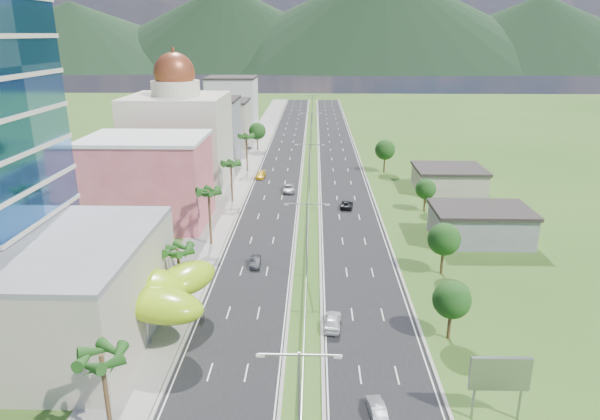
{
  "coord_description": "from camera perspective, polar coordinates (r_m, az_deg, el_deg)",
  "views": [
    {
      "loc": [
        0.95,
        -57.36,
        32.23
      ],
      "look_at": [
        -1.14,
        18.86,
        7.0
      ],
      "focal_mm": 32.0,
      "sensor_mm": 36.0,
      "label": 1
    }
  ],
  "objects": [
    {
      "name": "midrise_beige",
      "position": [
        163.82,
        -8.38,
        9.08
      ],
      "size": [
        16.0,
        15.0,
        13.0
      ],
      "primitive_type": "cube",
      "color": "#B8A997",
      "rests_on": "ground"
    },
    {
      "name": "midrise_grey",
      "position": [
        142.25,
        -9.89,
        8.23
      ],
      "size": [
        16.0,
        15.0,
        16.0
      ],
      "primitive_type": "cube",
      "color": "slate",
      "rests_on": "ground"
    },
    {
      "name": "streetlight_median_a",
      "position": [
        41.2,
        -0.09,
        -19.9
      ],
      "size": [
        6.04,
        0.25,
        11.0
      ],
      "color": "gray",
      "rests_on": "ground"
    },
    {
      "name": "median_guardrail",
      "position": [
        133.16,
        1.12,
        4.57
      ],
      "size": [
        0.1,
        216.06,
        0.76
      ],
      "color": "gray",
      "rests_on": "ground"
    },
    {
      "name": "road_left",
      "position": [
        151.07,
        -1.68,
        5.99
      ],
      "size": [
        11.0,
        260.0,
        0.04
      ],
      "primitive_type": "cube",
      "color": "black",
      "rests_on": "ground"
    },
    {
      "name": "car_silver_mid_left",
      "position": [
        114.16,
        -1.24,
        2.32
      ],
      "size": [
        2.9,
        5.55,
        1.49
      ],
      "primitive_type": "imported",
      "rotation": [
        0.0,
        0.0,
        0.08
      ],
      "color": "#ACAEB4",
      "rests_on": "road_left"
    },
    {
      "name": "mountain_ridge",
      "position": [
        511.8,
        8.46,
        14.51
      ],
      "size": [
        860.0,
        140.0,
        90.0
      ],
      "primitive_type": null,
      "color": "black",
      "rests_on": "ground"
    },
    {
      "name": "billboard",
      "position": [
        50.8,
        20.56,
        -16.21
      ],
      "size": [
        5.2,
        0.35,
        6.2
      ],
      "color": "gray",
      "rests_on": "ground"
    },
    {
      "name": "road_right",
      "position": [
        150.98,
        4.04,
        5.95
      ],
      "size": [
        11.0,
        260.0,
        0.04
      ],
      "primitive_type": "cube",
      "color": "black",
      "rests_on": "ground"
    },
    {
      "name": "palm_tree_a",
      "position": [
        45.9,
        -20.4,
        -14.82
      ],
      "size": [
        3.6,
        3.6,
        9.1
      ],
      "color": "#47301C",
      "rests_on": "ground"
    },
    {
      "name": "shed_near",
      "position": [
        91.65,
        18.65,
        -1.62
      ],
      "size": [
        15.0,
        10.0,
        5.0
      ],
      "primitive_type": "cube",
      "color": "slate",
      "rests_on": "ground"
    },
    {
      "name": "leafy_tree_ra",
      "position": [
        61.01,
        15.88,
        -9.2
      ],
      "size": [
        4.2,
        4.2,
        6.9
      ],
      "color": "#47301C",
      "rests_on": "ground"
    },
    {
      "name": "ground",
      "position": [
        65.8,
        0.56,
        -11.02
      ],
      "size": [
        500.0,
        500.0,
        0.0
      ],
      "primitive_type": "plane",
      "color": "#2D5119",
      "rests_on": "ground"
    },
    {
      "name": "palm_tree_b",
      "position": [
        66.54,
        -12.9,
        -4.41
      ],
      "size": [
        3.6,
        3.6,
        8.1
      ],
      "color": "#47301C",
      "rests_on": "ground"
    },
    {
      "name": "sidewalk_left",
      "position": [
        151.89,
        -5.28,
        6.0
      ],
      "size": [
        7.0,
        260.0,
        0.12
      ],
      "primitive_type": "cube",
      "color": "gray",
      "rests_on": "ground"
    },
    {
      "name": "car_dark_far_right",
      "position": [
        104.07,
        5.01,
        0.61
      ],
      "size": [
        2.86,
        5.08,
        1.34
      ],
      "primitive_type": "imported",
      "rotation": [
        0.0,
        0.0,
        3.0
      ],
      "color": "black",
      "rests_on": "road_right"
    },
    {
      "name": "streetlight_median_e",
      "position": [
        199.0,
        1.31,
        10.95
      ],
      "size": [
        6.04,
        0.25,
        11.0
      ],
      "color": "gray",
      "rests_on": "ground"
    },
    {
      "name": "palm_tree_c",
      "position": [
        84.45,
        -9.73,
        1.72
      ],
      "size": [
        3.6,
        3.6,
        9.6
      ],
      "color": "#47301C",
      "rests_on": "ground"
    },
    {
      "name": "palm_tree_d",
      "position": [
        106.57,
        -7.38,
        4.76
      ],
      "size": [
        3.6,
        3.6,
        8.6
      ],
      "color": "#47301C",
      "rests_on": "ground"
    },
    {
      "name": "leafy_tree_rb",
      "position": [
        76.61,
        15.11,
        -3.04
      ],
      "size": [
        4.55,
        4.55,
        7.47
      ],
      "color": "#47301C",
      "rests_on": "ground"
    },
    {
      "name": "streetlight_median_d",
      "position": [
        154.48,
        1.21,
        8.81
      ],
      "size": [
        6.04,
        0.25,
        11.0
      ],
      "color": "gray",
      "rests_on": "ground"
    },
    {
      "name": "streetlight_median_c",
      "position": [
        110.35,
        1.04,
        4.95
      ],
      "size": [
        6.04,
        0.25,
        11.0
      ],
      "color": "gray",
      "rests_on": "ground"
    },
    {
      "name": "motorcycle",
      "position": [
        64.6,
        -10.24,
        -11.3
      ],
      "size": [
        0.71,
        1.89,
        1.18
      ],
      "primitive_type": "imported",
      "rotation": [
        0.0,
        0.0,
        0.08
      ],
      "color": "black",
      "rests_on": "road_left"
    },
    {
      "name": "palm_tree_e",
      "position": [
        130.63,
        -5.74,
        7.67
      ],
      "size": [
        3.6,
        3.6,
        9.4
      ],
      "color": "#47301C",
      "rests_on": "ground"
    },
    {
      "name": "car_yellow_far_left",
      "position": [
        125.66,
        -4.21,
        3.75
      ],
      "size": [
        2.3,
        4.94,
        1.39
      ],
      "primitive_type": "imported",
      "rotation": [
        0.0,
        0.0,
        -0.07
      ],
      "color": "yellow",
      "rests_on": "road_left"
    },
    {
      "name": "leafy_tree_rc",
      "position": [
        103.43,
        13.26,
        2.19
      ],
      "size": [
        3.85,
        3.85,
        6.33
      ],
      "color": "#47301C",
      "rests_on": "ground"
    },
    {
      "name": "car_silver_right",
      "position": [
        50.89,
        8.18,
        -20.23
      ],
      "size": [
        1.77,
        3.98,
        1.27
      ],
      "primitive_type": "imported",
      "rotation": [
        0.0,
        0.0,
        3.25
      ],
      "color": "#9B9EA2",
      "rests_on": "road_right"
    },
    {
      "name": "car_white_near_right",
      "position": [
        62.8,
        3.49,
        -11.7
      ],
      "size": [
        2.37,
        4.94,
        1.63
      ],
      "primitive_type": "imported",
      "rotation": [
        0.0,
        0.0,
        3.05
      ],
      "color": "silver",
      "rests_on": "road_right"
    },
    {
      "name": "car_dark_left",
      "position": [
        78.35,
        -4.78,
        -5.49
      ],
      "size": [
        1.56,
        4.04,
        1.31
      ],
      "primitive_type": "imported",
      "rotation": [
        0.0,
        0.0,
        0.04
      ],
      "color": "black",
      "rests_on": "road_left"
    },
    {
      "name": "domed_building",
      "position": [
        117.89,
        -12.79,
        7.66
      ],
      "size": [
        20.0,
        20.0,
        28.7
      ],
      "color": "beige",
      "rests_on": "ground"
    },
    {
      "name": "leafy_tree_rd",
      "position": [
        131.23,
        9.06,
        6.36
      ],
      "size": [
        4.9,
        4.9,
        8.05
      ],
      "color": "#47301C",
      "rests_on": "ground"
    },
    {
      "name": "pink_shophouse",
      "position": [
        97.13,
        -15.85,
        2.85
      ],
      "size": [
        20.0,
        15.0,
        15.0
      ],
      "primitive_type": "cube",
      "color": "#BF4E57",
      "rests_on": "ground"
    },
    {
      "name": "mall_podium",
      "position": [
        66.62,
        -28.53,
        -7.74
      ],
      "size": [
        30.0,
        24.0,
        11.0
      ],
      "primitive_type": "cube",
      "color": "#B8A997",
      "rests_on": "ground"
    },
    {
      "name": "leafy_tree_lfar",
      "position": [
        155.54,
        -4.57,
        8.39
      ],
      "size": [
        4.9,
        4.9,
        8.05
      ],
      "color": "#47301C",
      "rests_on": "ground"
    },
    {
      "name": "shed_far",
      "position": [
        119.88,
        15.57,
        3.12
      ],
      "size": [
        14.0,
        12.0,
        4.4
      ],
      "primitive_type": "cube",
      "color": "#B8A997",
      "rests_on": "ground"
    },
    {
      "name": "lime_canopy",
      "position": [
        63.46,
        -18.06,
        -8.09
      ],
      "size": [
        18.0,
        15.0,
        7.4
      ],
      "color": "#8FBE12",
      "rests_on": "ground"
    },
    {
      "name": "streetlight_median_b",
      "position": [
        72.02,
        0.72,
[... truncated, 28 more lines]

